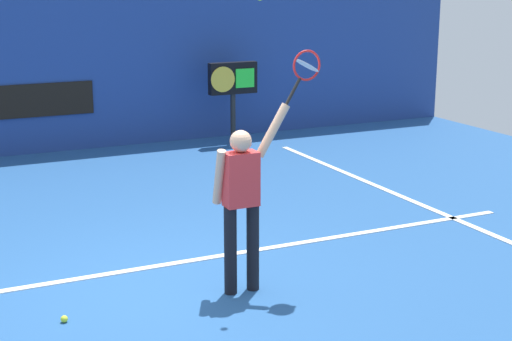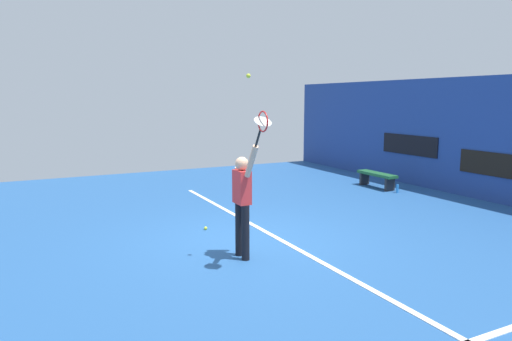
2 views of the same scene
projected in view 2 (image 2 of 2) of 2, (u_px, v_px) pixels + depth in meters
The scene contains 11 objects.
ground_plane at pixel (246, 241), 8.53m from camera, with size 18.00×18.00×0.00m, color #23518C.
back_wall at pixel (503, 140), 11.44m from camera, with size 18.00×0.20×3.20m, color navy.
sponsor_banner_center at pixel (498, 165), 11.48m from camera, with size 2.20×0.03×0.60m, color black.
sponsor_banner_portside at pixel (409, 145), 14.09m from camera, with size 2.20×0.03×0.60m, color black.
court_baseline at pixel (274, 237), 8.79m from camera, with size 10.00×0.10×0.01m, color white.
tennis_player at pixel (242, 198), 7.49m from camera, with size 0.78×0.31×1.93m.
tennis_racket at pixel (262, 123), 6.68m from camera, with size 0.46×0.27×0.61m.
tennis_ball at pixel (248, 76), 7.02m from camera, with size 0.07×0.07×0.07m, color #CCE033.
court_bench at pixel (377, 176), 13.62m from camera, with size 1.40×0.36×0.45m.
water_bottle at pixel (397, 189), 12.89m from camera, with size 0.07×0.07×0.24m, color #338CD8.
spare_ball at pixel (206, 228), 9.26m from camera, with size 0.07×0.07×0.07m, color #CCE033.
Camera 2 is at (7.43, -3.54, 2.61)m, focal length 32.26 mm.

